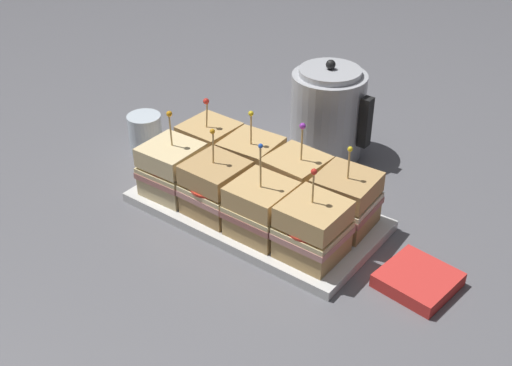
{
  "coord_description": "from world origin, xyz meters",
  "views": [
    {
      "loc": [
        0.59,
        -0.78,
        0.7
      ],
      "look_at": [
        0.0,
        0.0,
        0.07
      ],
      "focal_mm": 45.0,
      "sensor_mm": 36.0,
      "label": 1
    }
  ],
  "objects_px": {
    "serving_platter": "(256,211)",
    "sandwich_back_center_right": "(296,182)",
    "sandwich_front_far_right": "(313,230)",
    "napkin_stack": "(417,281)",
    "sandwich_back_far_right": "(345,201)",
    "kettle_steel": "(328,112)",
    "sandwich_front_center_left": "(216,188)",
    "sandwich_front_far_left": "(172,169)",
    "sandwich_back_far_left": "(210,147)",
    "sandwich_back_center_left": "(251,164)",
    "sandwich_front_center_right": "(261,209)",
    "drinking_glass": "(145,134)"
  },
  "relations": [
    {
      "from": "drinking_glass",
      "to": "sandwich_back_far_right",
      "type": "bearing_deg",
      "value": 0.59
    },
    {
      "from": "serving_platter",
      "to": "sandwich_front_far_right",
      "type": "distance_m",
      "value": 0.18
    },
    {
      "from": "sandwich_back_far_left",
      "to": "drinking_glass",
      "type": "relative_size",
      "value": 1.86
    },
    {
      "from": "sandwich_front_far_right",
      "to": "sandwich_back_far_left",
      "type": "height_order",
      "value": "sandwich_front_far_right"
    },
    {
      "from": "sandwich_front_far_right",
      "to": "sandwich_back_far_right",
      "type": "distance_m",
      "value": 0.11
    },
    {
      "from": "sandwich_back_center_right",
      "to": "sandwich_back_far_right",
      "type": "height_order",
      "value": "sandwich_back_center_right"
    },
    {
      "from": "sandwich_back_center_left",
      "to": "kettle_steel",
      "type": "bearing_deg",
      "value": 83.08
    },
    {
      "from": "sandwich_front_far_left",
      "to": "napkin_stack",
      "type": "relative_size",
      "value": 1.39
    },
    {
      "from": "sandwich_front_far_left",
      "to": "sandwich_back_far_right",
      "type": "height_order",
      "value": "sandwich_front_far_left"
    },
    {
      "from": "sandwich_front_center_left",
      "to": "sandwich_back_center_left",
      "type": "height_order",
      "value": "same"
    },
    {
      "from": "sandwich_back_far_left",
      "to": "serving_platter",
      "type": "bearing_deg",
      "value": -18.8
    },
    {
      "from": "serving_platter",
      "to": "kettle_steel",
      "type": "xyz_separation_m",
      "value": [
        -0.02,
        0.28,
        0.09
      ]
    },
    {
      "from": "sandwich_front_far_right",
      "to": "kettle_steel",
      "type": "xyz_separation_m",
      "value": [
        -0.18,
        0.34,
        0.03
      ]
    },
    {
      "from": "sandwich_front_center_left",
      "to": "kettle_steel",
      "type": "distance_m",
      "value": 0.34
    },
    {
      "from": "sandwich_back_center_left",
      "to": "sandwich_back_far_left",
      "type": "bearing_deg",
      "value": 179.63
    },
    {
      "from": "sandwich_back_far_left",
      "to": "sandwich_front_far_left",
      "type": "bearing_deg",
      "value": -91.01
    },
    {
      "from": "sandwich_front_center_left",
      "to": "sandwich_back_far_right",
      "type": "relative_size",
      "value": 1.03
    },
    {
      "from": "sandwich_front_center_left",
      "to": "sandwich_front_far_right",
      "type": "distance_m",
      "value": 0.21
    },
    {
      "from": "serving_platter",
      "to": "sandwich_back_center_right",
      "type": "relative_size",
      "value": 2.68
    },
    {
      "from": "sandwich_back_center_left",
      "to": "napkin_stack",
      "type": "xyz_separation_m",
      "value": [
        0.38,
        -0.06,
        -0.06
      ]
    },
    {
      "from": "sandwich_front_far_left",
      "to": "sandwich_back_far_left",
      "type": "xyz_separation_m",
      "value": [
        0.0,
        0.11,
        0.0
      ]
    },
    {
      "from": "sandwich_front_center_right",
      "to": "sandwich_back_center_right",
      "type": "distance_m",
      "value": 0.11
    },
    {
      "from": "sandwich_front_far_right",
      "to": "sandwich_back_center_right",
      "type": "height_order",
      "value": "sandwich_back_center_right"
    },
    {
      "from": "sandwich_front_far_right",
      "to": "sandwich_back_center_left",
      "type": "distance_m",
      "value": 0.23
    },
    {
      "from": "sandwich_back_center_right",
      "to": "napkin_stack",
      "type": "height_order",
      "value": "sandwich_back_center_right"
    },
    {
      "from": "sandwich_front_far_left",
      "to": "sandwich_back_center_right",
      "type": "distance_m",
      "value": 0.24
    },
    {
      "from": "sandwich_front_center_left",
      "to": "sandwich_back_far_right",
      "type": "bearing_deg",
      "value": 26.74
    },
    {
      "from": "sandwich_back_far_right",
      "to": "kettle_steel",
      "type": "xyz_separation_m",
      "value": [
        -0.18,
        0.23,
        0.03
      ]
    },
    {
      "from": "sandwich_front_center_right",
      "to": "kettle_steel",
      "type": "relative_size",
      "value": 0.85
    },
    {
      "from": "sandwich_back_far_left",
      "to": "drinking_glass",
      "type": "bearing_deg",
      "value": -178.08
    },
    {
      "from": "sandwich_front_center_right",
      "to": "kettle_steel",
      "type": "bearing_deg",
      "value": 102.64
    },
    {
      "from": "sandwich_front_center_left",
      "to": "drinking_glass",
      "type": "height_order",
      "value": "sandwich_front_center_left"
    },
    {
      "from": "sandwich_front_center_right",
      "to": "sandwich_back_far_right",
      "type": "xyz_separation_m",
      "value": [
        0.1,
        0.11,
        0.0
      ]
    },
    {
      "from": "sandwich_front_far_right",
      "to": "sandwich_back_center_left",
      "type": "height_order",
      "value": "sandwich_back_center_left"
    },
    {
      "from": "sandwich_front_far_left",
      "to": "serving_platter",
      "type": "bearing_deg",
      "value": 18.94
    },
    {
      "from": "sandwich_front_far_right",
      "to": "sandwich_front_far_left",
      "type": "bearing_deg",
      "value": -179.84
    },
    {
      "from": "sandwich_front_center_left",
      "to": "sandwich_back_center_right",
      "type": "xyz_separation_m",
      "value": [
        0.1,
        0.1,
        0.0
      ]
    },
    {
      "from": "sandwich_back_far_left",
      "to": "napkin_stack",
      "type": "xyz_separation_m",
      "value": [
        0.48,
        -0.06,
        -0.06
      ]
    },
    {
      "from": "sandwich_back_far_left",
      "to": "kettle_steel",
      "type": "relative_size",
      "value": 0.76
    },
    {
      "from": "sandwich_back_center_right",
      "to": "drinking_glass",
      "type": "xyz_separation_m",
      "value": [
        -0.39,
        -0.0,
        -0.02
      ]
    },
    {
      "from": "sandwich_front_far_right",
      "to": "sandwich_back_far_left",
      "type": "relative_size",
      "value": 1.02
    },
    {
      "from": "sandwich_back_center_right",
      "to": "sandwich_back_center_left",
      "type": "bearing_deg",
      "value": 179.13
    },
    {
      "from": "sandwich_back_far_right",
      "to": "napkin_stack",
      "type": "distance_m",
      "value": 0.19
    },
    {
      "from": "sandwich_back_center_right",
      "to": "sandwich_front_center_left",
      "type": "bearing_deg",
      "value": -135.13
    },
    {
      "from": "sandwich_back_far_right",
      "to": "sandwich_back_center_right",
      "type": "bearing_deg",
      "value": -179.27
    },
    {
      "from": "sandwich_front_far_right",
      "to": "napkin_stack",
      "type": "relative_size",
      "value": 1.33
    },
    {
      "from": "sandwich_front_far_right",
      "to": "sandwich_back_center_right",
      "type": "distance_m",
      "value": 0.15
    },
    {
      "from": "sandwich_front_center_left",
      "to": "sandwich_back_center_left",
      "type": "bearing_deg",
      "value": 89.99
    },
    {
      "from": "drinking_glass",
      "to": "sandwich_front_far_left",
      "type": "bearing_deg",
      "value": -29.81
    },
    {
      "from": "drinking_glass",
      "to": "sandwich_back_far_left",
      "type": "bearing_deg",
      "value": 1.92
    }
  ]
}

